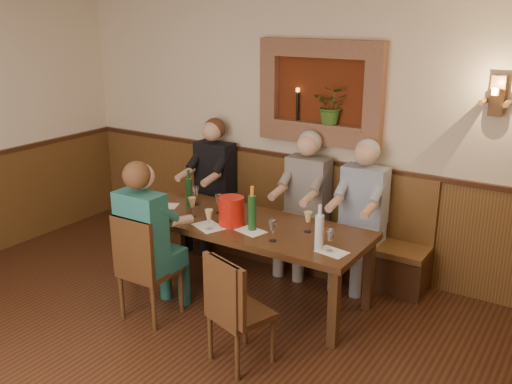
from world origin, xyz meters
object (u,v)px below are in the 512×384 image
Objects in this scene: bench at (292,232)px; person_bench_mid at (303,213)px; person_bench_right at (359,226)px; person_chair_front at (151,253)px; wine_bottle_green_a at (252,212)px; wine_bottle_green_b at (189,191)px; dining_table at (244,229)px; person_bench_left at (211,194)px; spittoon_bucket at (231,211)px; water_bottle at (319,232)px; chair_near_right at (239,331)px; chair_near_left at (150,287)px.

person_bench_mid is (0.19, -0.11, 0.29)m from bench.
person_bench_right is 1.00× the size of person_chair_front.
wine_bottle_green_a is 0.93m from wine_bottle_green_b.
dining_table is 1.33m from person_bench_left.
bench is at bearing 86.87° from spittoon_bucket.
bench is 1.81m from person_chair_front.
water_bottle is at bearing -4.93° from spittoon_bucket.
bench is 3.24× the size of chair_near_right.
bench is 2.01× the size of person_bench_left.
spittoon_bucket is (-0.87, -0.96, 0.27)m from person_bench_right.
person_bench_right is 1.33m from spittoon_bucket.
person_bench_right reaches higher than chair_near_right.
person_bench_left reaches higher than bench.
wine_bottle_green_b is at bearing 173.17° from dining_table.
spittoon_bucket is at bearing -17.55° from wine_bottle_green_b.
chair_near_left is 1.62m from water_bottle.
chair_near_left is 0.66× the size of person_bench_left.
person_chair_front is at bearing -157.32° from water_bottle.
spittoon_bucket is (-0.66, 0.84, 0.62)m from chair_near_right.
dining_table is at bearing 143.53° from wine_bottle_green_a.
person_bench_right is (1.84, 0.00, -0.01)m from person_bench_left.
wine_bottle_green_b is at bearing -130.52° from bench.
spittoon_bucket is 0.95m from water_bottle.
chair_near_right reaches higher than dining_table.
person_bench_right is 3.56× the size of wine_bottle_green_a.
spittoon_bucket is 0.68× the size of water_bottle.
spittoon_bucket is (-0.24, -0.96, 0.27)m from person_bench_mid.
chair_near_right is 1.03m from water_bottle.
chair_near_left is 0.67× the size of person_bench_mid.
wine_bottle_green_a is at bearing 173.70° from water_bottle.
spittoon_bucket reaches higher than chair_near_right.
person_bench_left is at bearing -179.99° from person_bench_mid.
chair_near_right is at bearing -77.12° from person_bench_mid.
bench is 0.36m from person_bench_mid.
wine_bottle_green_a is at bearing -36.47° from dining_table.
chair_near_right is at bearing -72.63° from bench.
person_bench_mid is 1.29m from water_bottle.
person_bench_left is 3.96× the size of wine_bottle_green_b.
person_chair_front is 0.95m from wine_bottle_green_b.
bench is 2.05× the size of person_chair_front.
bench is at bearing 90.00° from dining_table.
person_chair_front is 0.82m from spittoon_bucket.
dining_table is 1.20m from chair_near_right.
person_bench_left is 1.01× the size of person_bench_mid.
person_bench_mid reaches higher than wine_bottle_green_b.
wine_bottle_green_a reaches higher than bench.
person_bench_left reaches higher than person_bench_right.
person_bench_left is (-1.63, 1.80, 0.35)m from chair_near_right.
dining_table is 0.86m from person_bench_mid.
person_bench_left is 3.79× the size of water_bottle.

